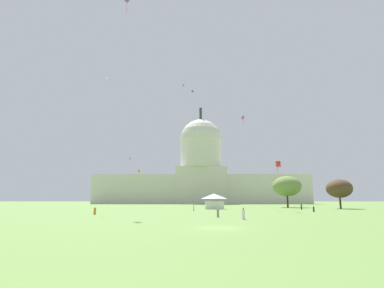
# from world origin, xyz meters

# --- Properties ---
(ground_plane) EXTENTS (800.00, 800.00, 0.00)m
(ground_plane) POSITION_xyz_m (0.00, 0.00, 0.00)
(ground_plane) COLOR olive
(capitol_building) EXTENTS (142.55, 28.62, 66.64)m
(capitol_building) POSITION_xyz_m (-0.13, 179.47, 19.88)
(capitol_building) COLOR beige
(capitol_building) RESTS_ON ground_plane
(event_tent) EXTENTS (5.99, 7.33, 4.78)m
(event_tent) POSITION_xyz_m (2.94, 66.19, 2.38)
(event_tent) COLOR white
(event_tent) RESTS_ON ground_plane
(tree_east_near) EXTENTS (14.17, 13.85, 11.64)m
(tree_east_near) POSITION_xyz_m (31.45, 85.41, 7.87)
(tree_east_near) COLOR #42301E
(tree_east_near) RESTS_ON ground_plane
(tree_east_mid) EXTENTS (11.34, 11.64, 9.53)m
(tree_east_mid) POSITION_xyz_m (44.06, 69.61, 6.48)
(tree_east_mid) COLOR #4C3823
(tree_east_mid) RESTS_ON ground_plane
(person_white_aisle_center) EXTENTS (0.58, 0.58, 1.75)m
(person_white_aisle_center) POSITION_xyz_m (4.77, 14.15, 0.80)
(person_white_aisle_center) COLOR silver
(person_white_aisle_center) RESTS_ON ground_plane
(person_black_back_center) EXTENTS (0.48, 0.48, 1.74)m
(person_black_back_center) POSITION_xyz_m (28.11, 59.32, 0.81)
(person_black_back_center) COLOR black
(person_black_back_center) RESTS_ON ground_plane
(person_grey_front_center) EXTENTS (0.41, 0.41, 1.52)m
(person_grey_front_center) POSITION_xyz_m (1.23, 19.87, 0.69)
(person_grey_front_center) COLOR gray
(person_grey_front_center) RESTS_ON ground_plane
(person_navy_near_tree_west) EXTENTS (0.40, 0.40, 1.48)m
(person_navy_near_tree_west) POSITION_xyz_m (25.63, 42.55, 0.67)
(person_navy_near_tree_west) COLOR navy
(person_navy_near_tree_west) RESTS_ON ground_plane
(person_orange_near_tree_east) EXTENTS (0.67, 0.67, 1.51)m
(person_orange_near_tree_east) POSITION_xyz_m (-23.06, 29.53, 0.67)
(person_orange_near_tree_east) COLOR orange
(person_orange_near_tree_east) RESTS_ON ground_plane
(person_white_deep_crowd) EXTENTS (0.42, 0.42, 1.58)m
(person_white_deep_crowd) POSITION_xyz_m (-3.32, 48.88, 0.73)
(person_white_deep_crowd) COLOR silver
(person_white_deep_crowd) RESTS_ON ground_plane
(kite_blue_high) EXTENTS (1.10, 1.08, 0.97)m
(kite_blue_high) POSITION_xyz_m (-4.60, 108.93, 54.00)
(kite_blue_high) COLOR blue
(kite_violet_high) EXTENTS (1.23, 1.23, 4.36)m
(kite_violet_high) POSITION_xyz_m (-20.96, 40.61, 55.47)
(kite_violet_high) COLOR purple
(kite_orange_low) EXTENTS (0.82, 0.65, 4.31)m
(kite_orange_low) POSITION_xyz_m (-27.45, 98.73, 14.38)
(kite_orange_low) COLOR orange
(kite_red_low) EXTENTS (1.49, 1.53, 3.40)m
(kite_red_low) POSITION_xyz_m (18.47, 45.68, 11.90)
(kite_red_low) COLOR red
(kite_cyan_mid) EXTENTS (1.17, 1.14, 2.69)m
(kite_cyan_mid) POSITION_xyz_m (-38.49, 131.70, 24.57)
(kite_cyan_mid) COLOR #33BCDB
(kite_green_high) EXTENTS (0.87, 0.83, 0.92)m
(kite_green_high) POSITION_xyz_m (-8.91, 107.52, 56.53)
(kite_green_high) COLOR green
(kite_white_mid) EXTENTS (0.70, 1.31, 0.29)m
(kite_white_mid) POSITION_xyz_m (-24.97, 40.37, 33.00)
(kite_white_mid) COLOR white
(kite_magenta_mid) EXTENTS (0.93, 0.87, 2.87)m
(kite_magenta_mid) POSITION_xyz_m (12.19, 62.07, 28.56)
(kite_magenta_mid) COLOR #D1339E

